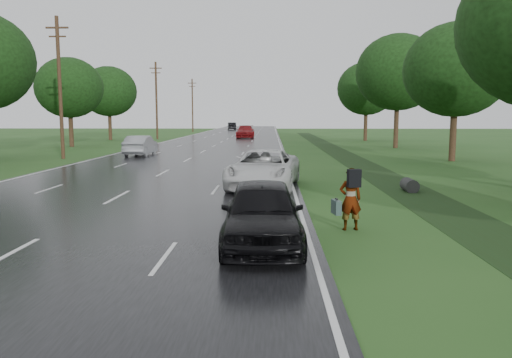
{
  "coord_description": "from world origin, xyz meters",
  "views": [
    {
      "loc": [
        5.81,
        -10.44,
        3.1
      ],
      "look_at": [
        5.38,
        3.65,
        1.3
      ],
      "focal_mm": 35.0,
      "sensor_mm": 36.0,
      "label": 1
    }
  ],
  "objects": [
    {
      "name": "silver_sedan",
      "position": [
        -4.26,
        27.71,
        0.81
      ],
      "size": [
        1.64,
        4.66,
        1.53
      ],
      "primitive_type": "imported",
      "rotation": [
        0.0,
        0.0,
        3.14
      ],
      "color": "#94979C",
      "rests_on": "road"
    },
    {
      "name": "tree_east_c",
      "position": [
        18.2,
        24.0,
        6.14
      ],
      "size": [
        7.0,
        7.0,
        9.29
      ],
      "color": "#382717",
      "rests_on": "ground"
    },
    {
      "name": "utility_pole_distant",
      "position": [
        -9.2,
        85.0,
        5.2
      ],
      "size": [
        1.6,
        0.26,
        10.0
      ],
      "color": "#382717",
      "rests_on": "ground"
    },
    {
      "name": "road",
      "position": [
        0.0,
        45.0,
        0.02
      ],
      "size": [
        14.0,
        180.0,
        0.04
      ],
      "primitive_type": "cube",
      "color": "black",
      "rests_on": "ground"
    },
    {
      "name": "edge_stripe_west",
      "position": [
        -6.75,
        45.0,
        0.04
      ],
      "size": [
        0.12,
        180.0,
        0.01
      ],
      "primitive_type": "cube",
      "color": "silver",
      "rests_on": "road"
    },
    {
      "name": "tree_west_d",
      "position": [
        -14.2,
        39.0,
        5.82
      ],
      "size": [
        6.6,
        6.6,
        8.8
      ],
      "color": "#382717",
      "rests_on": "ground"
    },
    {
      "name": "utility_pole_mid",
      "position": [
        -9.2,
        25.0,
        5.2
      ],
      "size": [
        1.6,
        0.26,
        10.0
      ],
      "color": "#382717",
      "rests_on": "ground"
    },
    {
      "name": "dark_sedan",
      "position": [
        5.6,
        1.12,
        0.82
      ],
      "size": [
        1.96,
        4.63,
        1.56
      ],
      "primitive_type": "imported",
      "rotation": [
        0.0,
        0.0,
        0.02
      ],
      "color": "black",
      "rests_on": "road"
    },
    {
      "name": "tree_west_f",
      "position": [
        -14.8,
        53.0,
        6.14
      ],
      "size": [
        7.0,
        7.0,
        9.29
      ],
      "color": "#382717",
      "rests_on": "ground"
    },
    {
      "name": "edge_stripe_east",
      "position": [
        6.75,
        45.0,
        0.04
      ],
      "size": [
        0.12,
        180.0,
        0.01
      ],
      "primitive_type": "cube",
      "color": "silver",
      "rests_on": "road"
    },
    {
      "name": "ground",
      "position": [
        0.0,
        0.0,
        0.0
      ],
      "size": [
        220.0,
        220.0,
        0.0
      ],
      "primitive_type": "plane",
      "color": "#264F1C",
      "rests_on": "ground"
    },
    {
      "name": "tree_east_d",
      "position": [
        17.8,
        38.0,
        7.15
      ],
      "size": [
        8.0,
        8.0,
        10.76
      ],
      "color": "#382717",
      "rests_on": "ground"
    },
    {
      "name": "pedestrian",
      "position": [
        7.94,
        2.92,
        0.88
      ],
      "size": [
        0.83,
        0.65,
        1.7
      ],
      "rotation": [
        0.0,
        0.0,
        3.32
      ],
      "color": "#A5998C",
      "rests_on": "ground"
    },
    {
      "name": "center_line",
      "position": [
        0.0,
        45.0,
        0.04
      ],
      "size": [
        0.12,
        180.0,
        0.01
      ],
      "primitive_type": "cube",
      "color": "silver",
      "rests_on": "road"
    },
    {
      "name": "far_car_dark",
      "position": [
        -2.73,
        97.73,
        0.83
      ],
      "size": [
        2.29,
        4.97,
        1.58
      ],
      "primitive_type": "imported",
      "rotation": [
        0.0,
        0.0,
        3.27
      ],
      "color": "black",
      "rests_on": "road"
    },
    {
      "name": "far_car_red",
      "position": [
        2.25,
        58.52,
        0.9
      ],
      "size": [
        2.42,
        5.9,
        1.71
      ],
      "primitive_type": "imported",
      "rotation": [
        0.0,
        0.0,
        0.0
      ],
      "color": "maroon",
      "rests_on": "road"
    },
    {
      "name": "white_pickup",
      "position": [
        5.5,
        10.71,
        0.85
      ],
      "size": [
        3.42,
        6.1,
        1.61
      ],
      "primitive_type": "imported",
      "rotation": [
        0.0,
        0.0,
        -0.13
      ],
      "color": "silver",
      "rests_on": "road"
    },
    {
      "name": "utility_pole_far",
      "position": [
        -9.2,
        55.0,
        5.2
      ],
      "size": [
        1.6,
        0.26,
        10.0
      ],
      "color": "#382717",
      "rests_on": "ground"
    },
    {
      "name": "tree_east_f",
      "position": [
        17.5,
        52.0,
        6.37
      ],
      "size": [
        7.2,
        7.2,
        9.62
      ],
      "color": "#382717",
      "rests_on": "ground"
    },
    {
      "name": "drainage_ditch",
      "position": [
        11.5,
        18.71,
        0.04
      ],
      "size": [
        2.2,
        120.0,
        0.56
      ],
      "color": "#1C3012",
      "rests_on": "ground"
    }
  ]
}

